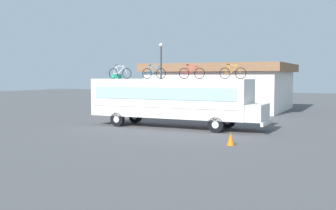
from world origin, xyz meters
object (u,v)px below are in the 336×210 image
at_px(bus, 172,99).
at_px(rooftop_bicycle_3, 192,73).
at_px(traffic_cone, 231,139).
at_px(street_lamp, 161,75).
at_px(rooftop_bicycle_2, 154,73).
at_px(luggage_bag_1, 117,77).
at_px(rooftop_bicycle_4, 233,73).
at_px(rooftop_bicycle_1, 120,73).

distance_m(bus, rooftop_bicycle_3, 2.10).
relative_size(traffic_cone, street_lamp, 0.10).
bearing_deg(traffic_cone, rooftop_bicycle_2, 144.78).
height_order(bus, street_lamp, street_lamp).
bearing_deg(bus, street_lamp, 122.92).
bearing_deg(luggage_bag_1, traffic_cone, -28.15).
relative_size(luggage_bag_1, street_lamp, 0.09).
distance_m(bus, rooftop_bicycle_4, 4.22).
distance_m(rooftop_bicycle_2, street_lamp, 6.46).
height_order(rooftop_bicycle_3, street_lamp, street_lamp).
bearing_deg(rooftop_bicycle_3, traffic_cone, -50.74).
xyz_separation_m(bus, rooftop_bicycle_3, (1.31, 0.04, 1.64)).
xyz_separation_m(bus, street_lamp, (-3.64, 5.63, 1.53)).
bearing_deg(rooftop_bicycle_2, luggage_bag_1, 169.35).
xyz_separation_m(bus, rooftop_bicycle_2, (-1.16, -0.33, 1.64)).
relative_size(bus, rooftop_bicycle_1, 6.54).
height_order(luggage_bag_1, traffic_cone, luggage_bag_1).
distance_m(luggage_bag_1, rooftop_bicycle_4, 8.28).
bearing_deg(luggage_bag_1, rooftop_bicycle_2, -10.65).
height_order(rooftop_bicycle_4, traffic_cone, rooftop_bicycle_4).
bearing_deg(rooftop_bicycle_1, rooftop_bicycle_2, 2.69).
distance_m(rooftop_bicycle_1, rooftop_bicycle_3, 4.99).
distance_m(rooftop_bicycle_2, rooftop_bicycle_4, 5.08).
bearing_deg(rooftop_bicycle_1, bus, 6.95).
distance_m(bus, street_lamp, 6.88).
bearing_deg(traffic_cone, rooftop_bicycle_3, 129.26).
bearing_deg(rooftop_bicycle_2, rooftop_bicycle_4, 7.08).
height_order(rooftop_bicycle_3, rooftop_bicycle_4, rooftop_bicycle_4).
bearing_deg(bus, traffic_cone, -42.57).
distance_m(rooftop_bicycle_3, rooftop_bicycle_4, 2.58).
bearing_deg(street_lamp, rooftop_bicycle_2, -67.37).
height_order(bus, rooftop_bicycle_3, rooftop_bicycle_3).
bearing_deg(street_lamp, rooftop_bicycle_4, -35.32).
distance_m(bus, luggage_bag_1, 4.62).
bearing_deg(rooftop_bicycle_2, rooftop_bicycle_3, 8.41).
bearing_deg(luggage_bag_1, rooftop_bicycle_3, -2.43).
xyz_separation_m(rooftop_bicycle_4, street_lamp, (-7.52, 5.33, -0.11)).
relative_size(luggage_bag_1, rooftop_bicycle_2, 0.30).
relative_size(rooftop_bicycle_4, street_lamp, 0.28).
bearing_deg(rooftop_bicycle_4, rooftop_bicycle_3, -174.21).
bearing_deg(street_lamp, rooftop_bicycle_1, -90.03).
height_order(rooftop_bicycle_4, street_lamp, street_lamp).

